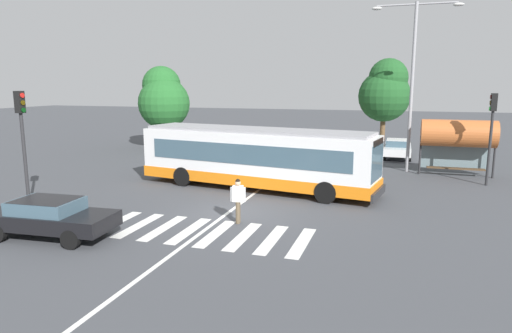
% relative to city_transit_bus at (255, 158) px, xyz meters
% --- Properties ---
extents(ground_plane, '(160.00, 160.00, 0.00)m').
position_rel_city_transit_bus_xyz_m(ground_plane, '(0.50, -4.59, -1.59)').
color(ground_plane, '#424449').
extents(city_transit_bus, '(12.61, 4.55, 3.06)m').
position_rel_city_transit_bus_xyz_m(city_transit_bus, '(0.00, 0.00, 0.00)').
color(city_transit_bus, black).
rests_on(city_transit_bus, ground_plane).
extents(pedestrian_crossing_street, '(0.57, 0.33, 1.72)m').
position_rel_city_transit_bus_xyz_m(pedestrian_crossing_street, '(1.13, -5.72, -0.62)').
color(pedestrian_crossing_street, brown).
rests_on(pedestrian_crossing_street, ground_plane).
extents(foreground_sedan, '(4.62, 2.13, 1.35)m').
position_rel_city_transit_bus_xyz_m(foreground_sedan, '(-4.51, -9.23, -0.82)').
color(foreground_sedan, black).
rests_on(foreground_sedan, ground_plane).
extents(parked_car_champagne, '(1.95, 4.54, 1.35)m').
position_rel_city_transit_bus_xyz_m(parked_car_champagne, '(-4.18, 12.23, -0.82)').
color(parked_car_champagne, black).
rests_on(parked_car_champagne, ground_plane).
extents(parked_car_teal, '(1.91, 4.52, 1.35)m').
position_rel_city_transit_bus_xyz_m(parked_car_teal, '(-1.48, 12.42, -0.82)').
color(parked_car_teal, black).
rests_on(parked_car_teal, ground_plane).
extents(parked_car_red, '(2.01, 4.57, 1.35)m').
position_rel_city_transit_bus_xyz_m(parked_car_red, '(1.34, 12.45, -0.82)').
color(parked_car_red, black).
rests_on(parked_car_red, ground_plane).
extents(parked_car_silver, '(1.97, 4.55, 1.35)m').
position_rel_city_transit_bus_xyz_m(parked_car_silver, '(4.07, 12.36, -0.82)').
color(parked_car_silver, black).
rests_on(parked_car_silver, ground_plane).
extents(parked_car_white, '(1.90, 4.52, 1.35)m').
position_rel_city_transit_bus_xyz_m(parked_car_white, '(6.80, 12.37, -0.82)').
color(parked_car_white, black).
rests_on(parked_car_white, ground_plane).
extents(traffic_light_near_corner, '(0.33, 0.32, 4.95)m').
position_rel_city_transit_bus_xyz_m(traffic_light_near_corner, '(-8.11, -6.43, 1.72)').
color(traffic_light_near_corner, '#28282B').
rests_on(traffic_light_near_corner, ground_plane).
extents(traffic_light_far_corner, '(0.33, 0.32, 4.78)m').
position_rel_city_transit_bus_xyz_m(traffic_light_far_corner, '(11.33, 4.37, 1.62)').
color(traffic_light_far_corner, '#28282B').
rests_on(traffic_light_far_corner, ground_plane).
extents(bus_stop_shelter, '(4.04, 1.54, 3.25)m').
position_rel_city_transit_bus_xyz_m(bus_stop_shelter, '(10.04, 6.54, 0.83)').
color(bus_stop_shelter, '#28282B').
rests_on(bus_stop_shelter, ground_plane).
extents(twin_arm_street_lamp, '(5.03, 0.32, 9.90)m').
position_rel_city_transit_bus_xyz_m(twin_arm_street_lamp, '(7.40, 7.22, 4.47)').
color(twin_arm_street_lamp, '#939399').
rests_on(twin_arm_street_lamp, ground_plane).
extents(background_tree_left, '(4.18, 4.18, 6.74)m').
position_rel_city_transit_bus_xyz_m(background_tree_left, '(-11.72, 11.90, 2.55)').
color(background_tree_left, brown).
rests_on(background_tree_left, ground_plane).
extents(background_tree_right, '(3.67, 3.67, 7.07)m').
position_rel_city_transit_bus_xyz_m(background_tree_right, '(5.75, 12.65, 3.19)').
color(background_tree_right, brown).
rests_on(background_tree_right, ground_plane).
extents(crosswalk_painted_stripes, '(7.70, 3.05, 0.01)m').
position_rel_city_transit_bus_xyz_m(crosswalk_painted_stripes, '(0.27, -7.13, -1.58)').
color(crosswalk_painted_stripes, silver).
rests_on(crosswalk_painted_stripes, ground_plane).
extents(lane_center_line, '(0.16, 24.00, 0.01)m').
position_rel_city_transit_bus_xyz_m(lane_center_line, '(0.26, -2.59, -1.59)').
color(lane_center_line, silver).
rests_on(lane_center_line, ground_plane).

